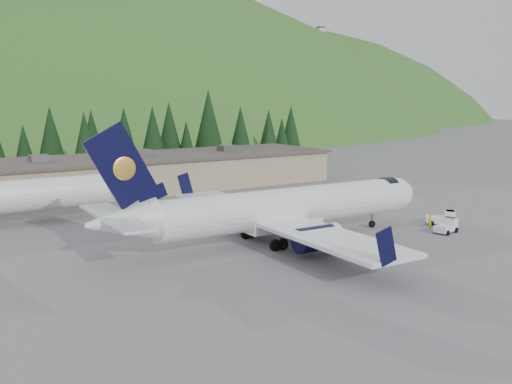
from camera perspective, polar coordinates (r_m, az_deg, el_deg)
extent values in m
plane|color=#5C5C62|center=(56.59, 3.33, -4.84)|extent=(600.00, 600.00, 0.00)
cylinder|color=white|center=(55.85, 3.36, -1.48)|extent=(27.92, 4.56, 3.74)
ellipsoid|color=white|center=(64.67, 13.55, -0.22)|extent=(4.97, 3.88, 3.74)
cylinder|color=black|center=(63.91, 12.93, 0.09)|extent=(1.48, 3.12, 3.08)
cone|color=white|center=(48.38, -13.35, -2.95)|extent=(6.07, 3.91, 3.74)
cube|color=white|center=(55.62, 2.50, -3.17)|extent=(8.04, 3.41, 0.99)
cube|color=white|center=(54.97, 1.64, -2.70)|extent=(6.47, 33.93, 0.35)
cube|color=black|center=(68.67, -7.10, 0.77)|extent=(2.02, 0.21, 2.86)
cube|color=black|center=(40.88, 12.89, -5.35)|extent=(2.02, 0.21, 2.86)
cylinder|color=black|center=(60.44, -0.54, -2.40)|extent=(4.24, 2.41, 2.29)
cylinder|color=white|center=(61.41, 0.97, -2.21)|extent=(0.67, 2.44, 2.42)
cube|color=white|center=(60.33, -0.55, -1.89)|extent=(2.19, 0.31, 0.89)
cylinder|color=black|center=(51.13, 6.10, -4.65)|extent=(4.24, 2.41, 2.29)
cylinder|color=white|center=(52.27, 7.75, -4.37)|extent=(0.67, 2.44, 2.42)
cube|color=white|center=(51.00, 6.11, -4.05)|extent=(2.19, 0.31, 0.89)
cube|color=black|center=(47.68, -13.34, 2.54)|extent=(6.15, 0.48, 7.29)
ellipsoid|color=gold|center=(47.95, -13.18, 2.35)|extent=(1.97, 0.24, 1.97)
ellipsoid|color=gold|center=(47.58, -13.02, 2.30)|extent=(1.97, 0.24, 1.97)
cube|color=black|center=(48.89, -10.35, -0.25)|extent=(2.75, 0.33, 1.97)
cube|color=white|center=(48.13, -13.94, -2.43)|extent=(2.95, 12.49, 0.22)
cylinder|color=slate|center=(63.09, 11.54, -2.69)|extent=(0.20, 0.20, 1.79)
cylinder|color=black|center=(63.20, 11.52, -3.14)|extent=(0.76, 0.30, 0.76)
cylinder|color=slate|center=(56.98, -0.68, -3.69)|extent=(0.25, 0.25, 1.99)
cylinder|color=black|center=(57.29, -0.33, -4.08)|extent=(1.10, 0.38, 1.09)
cylinder|color=black|center=(56.89, -1.02, -4.18)|extent=(1.10, 0.38, 1.09)
cylinder|color=slate|center=(52.57, 2.32, -4.83)|extent=(0.25, 0.25, 1.99)
cylinder|color=black|center=(52.90, 2.68, -5.24)|extent=(1.10, 0.38, 1.09)
cylinder|color=black|center=(52.47, 1.95, -5.35)|extent=(1.10, 0.38, 1.09)
cylinder|color=white|center=(67.81, -23.62, -0.47)|extent=(22.00, 3.60, 3.60)
cube|color=white|center=(62.65, 18.44, -3.43)|extent=(3.01, 1.92, 0.65)
cube|color=white|center=(63.34, 18.85, -2.80)|extent=(1.17, 1.46, 0.84)
cube|color=black|center=(63.27, 18.86, -2.47)|extent=(1.06, 1.35, 0.09)
cylinder|color=black|center=(63.84, 18.21, -3.41)|extent=(0.55, 0.30, 0.52)
cylinder|color=black|center=(63.20, 19.41, -3.61)|extent=(0.55, 0.30, 0.52)
cylinder|color=black|center=(62.23, 17.42, -3.70)|extent=(0.55, 0.30, 0.52)
cylinder|color=black|center=(61.57, 18.64, -3.90)|extent=(0.55, 0.30, 0.52)
cube|color=white|center=(66.40, 17.95, -2.65)|extent=(3.23, 3.22, 0.71)
cube|color=white|center=(66.40, 18.85, -2.16)|extent=(1.72, 1.72, 0.91)
cube|color=black|center=(66.33, 18.87, -1.82)|extent=(1.57, 1.58, 0.10)
cylinder|color=black|center=(67.37, 18.72, -2.76)|extent=(0.56, 0.56, 0.57)
cylinder|color=black|center=(65.79, 18.89, -3.06)|extent=(0.56, 0.56, 0.57)
cylinder|color=black|center=(67.13, 17.01, -2.72)|extent=(0.56, 0.56, 0.57)
cylinder|color=black|center=(65.56, 17.14, -3.01)|extent=(0.56, 0.56, 0.57)
cube|color=tan|center=(87.39, -14.34, 1.56)|extent=(70.00, 16.00, 4.80)
cube|color=#47423D|center=(87.09, -14.41, 3.22)|extent=(71.00, 17.00, 0.40)
cube|color=slate|center=(84.39, -20.87, 3.15)|extent=(2.50, 2.50, 1.00)
cube|color=slate|center=(88.74, -11.36, 3.87)|extent=(2.50, 2.50, 1.00)
cube|color=slate|center=(95.27, -2.94, 4.41)|extent=(2.50, 2.50, 1.00)
imported|color=#DFB90A|center=(63.97, 16.98, -2.80)|extent=(0.72, 0.63, 1.67)
cone|color=black|center=(107.38, -22.19, 4.15)|extent=(3.91, 3.91, 7.99)
cone|color=black|center=(107.31, -19.83, 5.26)|extent=(5.24, 5.24, 10.72)
cone|color=black|center=(102.97, -16.74, 4.96)|extent=(4.84, 4.84, 9.90)
cone|color=black|center=(112.99, -16.09, 5.41)|extent=(4.93, 4.93, 10.08)
cone|color=black|center=(108.59, -13.02, 5.54)|extent=(5.14, 5.14, 10.51)
cone|color=black|center=(108.29, -10.26, 5.66)|extent=(5.19, 5.19, 10.62)
cone|color=black|center=(113.35, -8.65, 6.08)|extent=(5.50, 5.50, 11.26)
cone|color=black|center=(112.72, -6.97, 5.03)|extent=(3.96, 3.96, 8.11)
cone|color=black|center=(116.50, -4.76, 6.92)|extent=(6.51, 6.51, 13.31)
cone|color=black|center=(121.02, -4.50, 5.69)|extent=(4.45, 4.45, 9.11)
cone|color=black|center=(120.73, -1.55, 6.12)|extent=(5.09, 5.09, 10.41)
cone|color=black|center=(120.52, 1.20, 5.16)|extent=(3.62, 3.62, 7.41)
cone|color=black|center=(125.95, 1.27, 6.07)|extent=(4.80, 4.80, 9.81)
cone|color=black|center=(131.66, 2.60, 5.70)|extent=(3.93, 3.93, 8.04)
cone|color=black|center=(135.62, 3.50, 6.45)|extent=(5.07, 5.07, 10.36)
ellipsoid|color=#326626|center=(273.22, -15.69, -12.15)|extent=(420.00, 300.00, 300.00)
ellipsoid|color=#326626|center=(357.21, 1.06, -6.64)|extent=(392.00, 280.00, 280.00)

